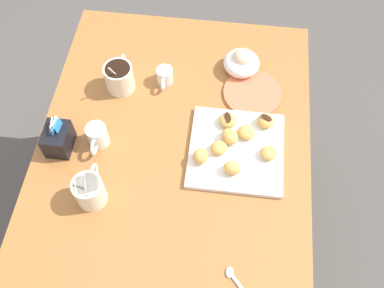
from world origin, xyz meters
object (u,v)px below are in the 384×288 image
at_px(beignet_2, 266,121).
at_px(beignet_3, 269,153).
at_px(beignet_0, 246,132).
at_px(beignet_1, 232,168).
at_px(coffee_mug_cream_right, 119,77).
at_px(saucer_coral_left, 253,93).
at_px(ice_cream_bowl, 242,62).
at_px(pastry_plate_square, 236,151).
at_px(dining_table, 175,166).
at_px(chocolate_sauce_pitcher, 165,75).
at_px(cream_pitcher_white, 97,135).
at_px(beignet_5, 219,148).
at_px(beignet_7, 228,120).
at_px(sugar_caddy, 58,139).
at_px(coffee_mug_cream_left, 90,190).
at_px(beignet_6, 230,136).

bearing_deg(beignet_2, beignet_3, -173.57).
xyz_separation_m(beignet_0, beignet_1, (-0.12, 0.03, 0.00)).
distance_m(coffee_mug_cream_right, saucer_coral_left, 0.42).
xyz_separation_m(coffee_mug_cream_right, ice_cream_bowl, (0.11, -0.38, -0.01)).
height_order(pastry_plate_square, ice_cream_bowl, ice_cream_bowl).
relative_size(dining_table, beignet_0, 20.44).
distance_m(pastry_plate_square, chocolate_sauce_pitcher, 0.34).
bearing_deg(beignet_2, beignet_1, 152.78).
relative_size(coffee_mug_cream_right, beignet_1, 2.74).
bearing_deg(beignet_2, chocolate_sauce_pitcher, 67.11).
distance_m(cream_pitcher_white, beignet_5, 0.35).
xyz_separation_m(pastry_plate_square, beignet_3, (-0.01, -0.09, 0.02)).
relative_size(beignet_1, beignet_7, 0.93).
height_order(chocolate_sauce_pitcher, beignet_1, chocolate_sauce_pitcher).
distance_m(ice_cream_bowl, beignet_5, 0.33).
distance_m(ice_cream_bowl, beignet_2, 0.23).
bearing_deg(ice_cream_bowl, sugar_caddy, 124.91).
distance_m(coffee_mug_cream_left, beignet_1, 0.39).
bearing_deg(cream_pitcher_white, saucer_coral_left, -62.31).
distance_m(pastry_plate_square, ice_cream_bowl, 0.32).
distance_m(dining_table, cream_pitcher_white, 0.28).
relative_size(dining_table, chocolate_sauce_pitcher, 11.36).
xyz_separation_m(cream_pitcher_white, beignet_5, (0.00, -0.35, -0.01)).
xyz_separation_m(dining_table, beignet_5, (-0.01, -0.13, 0.17)).
bearing_deg(beignet_3, beignet_2, 6.43).
height_order(coffee_mug_cream_left, chocolate_sauce_pitcher, coffee_mug_cream_left).
xyz_separation_m(saucer_coral_left, beignet_2, (-0.12, -0.04, 0.03)).
bearing_deg(coffee_mug_cream_left, beignet_0, -59.11).
distance_m(beignet_0, beignet_2, 0.07).
distance_m(chocolate_sauce_pitcher, beignet_0, 0.33).
bearing_deg(coffee_mug_cream_left, sugar_caddy, 41.03).
xyz_separation_m(beignet_1, beignet_6, (0.10, 0.01, -0.00)).
bearing_deg(sugar_caddy, beignet_5, -86.22).
distance_m(coffee_mug_cream_left, saucer_coral_left, 0.59).
distance_m(cream_pitcher_white, beignet_2, 0.50).
xyz_separation_m(coffee_mug_cream_right, cream_pitcher_white, (-0.21, 0.02, -0.01)).
bearing_deg(beignet_2, beignet_7, 95.25).
distance_m(beignet_1, beignet_7, 0.16).
xyz_separation_m(pastry_plate_square, cream_pitcher_white, (-0.01, 0.40, 0.03)).
height_order(cream_pitcher_white, beignet_3, cream_pitcher_white).
xyz_separation_m(cream_pitcher_white, beignet_2, (0.11, -0.48, -0.01)).
bearing_deg(beignet_5, pastry_plate_square, -80.56).
height_order(dining_table, pastry_plate_square, pastry_plate_square).
bearing_deg(beignet_0, beignet_7, 58.30).
bearing_deg(cream_pitcher_white, coffee_mug_cream_left, -172.78).
height_order(chocolate_sauce_pitcher, beignet_3, chocolate_sauce_pitcher).
bearing_deg(chocolate_sauce_pitcher, saucer_coral_left, -93.62).
height_order(sugar_caddy, beignet_0, sugar_caddy).
height_order(beignet_5, beignet_7, beignet_5).
height_order(cream_pitcher_white, beignet_0, cream_pitcher_white).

